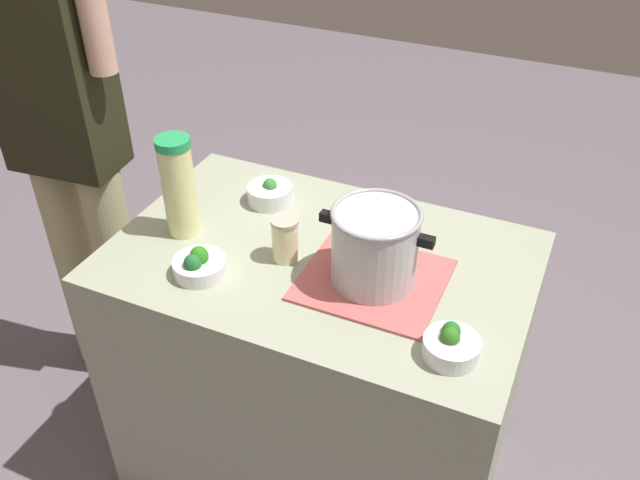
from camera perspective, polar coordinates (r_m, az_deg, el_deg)
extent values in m
plane|color=slate|center=(2.45, 0.00, -18.03)|extent=(8.00, 8.00, 0.00)
cube|color=#969E84|center=(2.10, 0.00, -10.93)|extent=(1.11, 0.72, 0.89)
cube|color=#BA5A57|center=(1.72, 4.46, -3.33)|extent=(0.35, 0.32, 0.01)
cylinder|color=#B7B7BC|center=(1.66, 4.62, -0.61)|extent=(0.21, 0.21, 0.20)
torus|color=#99999E|center=(1.61, 4.78, 2.20)|extent=(0.22, 0.22, 0.01)
cube|color=black|center=(1.60, 8.88, -0.12)|extent=(0.04, 0.02, 0.02)
cube|color=black|center=(1.67, 0.69, 1.95)|extent=(0.04, 0.02, 0.02)
cylinder|color=beige|center=(1.86, -11.72, 4.07)|extent=(0.09, 0.09, 0.26)
cylinder|color=#219452|center=(1.79, -12.27, 7.97)|extent=(0.09, 0.09, 0.02)
ellipsoid|color=yellow|center=(1.85, -12.21, 5.23)|extent=(0.04, 0.04, 0.01)
cylinder|color=beige|center=(1.76, -2.94, -0.04)|extent=(0.07, 0.07, 0.11)
cylinder|color=#B2AD99|center=(1.73, -3.00, 1.61)|extent=(0.07, 0.07, 0.01)
cylinder|color=silver|center=(2.01, -4.21, 3.87)|extent=(0.13, 0.13, 0.05)
ellipsoid|color=#367F32|center=(2.00, -4.22, 4.53)|extent=(0.04, 0.04, 0.05)
ellipsoid|color=#306F34|center=(2.00, -4.16, 4.36)|extent=(0.04, 0.04, 0.04)
cylinder|color=silver|center=(1.76, -10.03, -2.22)|extent=(0.14, 0.14, 0.04)
ellipsoid|color=#3A731B|center=(1.74, -10.55, -1.98)|extent=(0.04, 0.04, 0.05)
ellipsoid|color=#20652C|center=(1.73, -10.63, -1.96)|extent=(0.05, 0.05, 0.05)
ellipsoid|color=#277C1A|center=(1.74, -10.09, -1.36)|extent=(0.05, 0.05, 0.06)
cylinder|color=silver|center=(1.54, 10.93, -8.87)|extent=(0.13, 0.13, 0.05)
ellipsoid|color=#1F6D24|center=(1.54, 10.92, -7.54)|extent=(0.04, 0.04, 0.05)
ellipsoid|color=#306F1F|center=(1.52, 10.83, -8.04)|extent=(0.04, 0.04, 0.05)
cylinder|color=tan|center=(2.53, -16.33, -3.14)|extent=(0.14, 0.14, 0.89)
cylinder|color=tan|center=(2.64, -19.73, -1.96)|extent=(0.14, 0.14, 0.89)
cube|color=black|center=(2.21, -21.81, 13.23)|extent=(0.36, 0.23, 0.65)
cylinder|color=tan|center=(2.02, -18.41, 17.17)|extent=(0.08, 0.08, 0.30)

